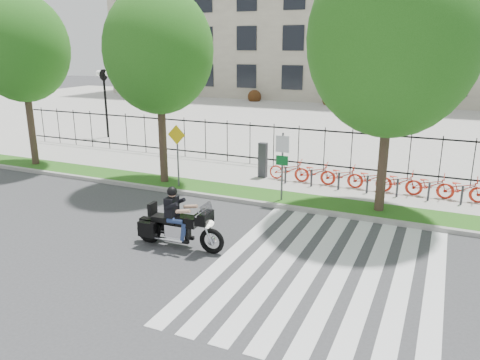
% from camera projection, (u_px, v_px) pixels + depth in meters
% --- Properties ---
extents(ground, '(120.00, 120.00, 0.00)m').
position_uv_depth(ground, '(167.00, 240.00, 14.02)').
color(ground, '#37383A').
rests_on(ground, ground).
extents(curb, '(60.00, 0.20, 0.15)m').
position_uv_depth(curb, '(226.00, 199.00, 17.59)').
color(curb, '#98968F').
rests_on(curb, ground).
extents(grass_verge, '(60.00, 1.50, 0.15)m').
position_uv_depth(grass_verge, '(236.00, 192.00, 18.34)').
color(grass_verge, '#255816').
rests_on(grass_verge, ground).
extents(sidewalk, '(60.00, 3.50, 0.15)m').
position_uv_depth(sidewalk, '(259.00, 177.00, 20.53)').
color(sidewalk, '#A09E95').
rests_on(sidewalk, ground).
extents(plaza, '(80.00, 34.00, 0.10)m').
position_uv_depth(plaza, '(344.00, 121.00, 35.93)').
color(plaza, '#A09E95').
rests_on(plaza, ground).
extents(crosswalk_stripes, '(5.70, 8.00, 0.01)m').
position_uv_depth(crosswalk_stripes, '(325.00, 271.00, 12.12)').
color(crosswalk_stripes, silver).
rests_on(crosswalk_stripes, ground).
extents(iron_fence, '(30.00, 0.06, 2.00)m').
position_uv_depth(iron_fence, '(274.00, 145.00, 21.77)').
color(iron_fence, black).
rests_on(iron_fence, sidewalk).
extents(office_building, '(60.00, 21.90, 20.15)m').
position_uv_depth(office_building, '(389.00, 3.00, 50.64)').
color(office_building, gray).
rests_on(office_building, ground).
extents(lamp_post_left, '(1.06, 0.70, 4.25)m').
position_uv_depth(lamp_post_left, '(104.00, 87.00, 28.36)').
color(lamp_post_left, black).
rests_on(lamp_post_left, ground).
extents(street_tree_0, '(4.21, 4.21, 7.78)m').
position_uv_depth(street_tree_0, '(22.00, 48.00, 20.98)').
color(street_tree_0, '#39271F').
rests_on(street_tree_0, grass_verge).
extents(street_tree_1, '(4.29, 4.29, 7.74)m').
position_uv_depth(street_tree_1, '(159.00, 51.00, 18.14)').
color(street_tree_1, '#39271F').
rests_on(street_tree_1, grass_verge).
extents(street_tree_2, '(5.42, 5.42, 8.80)m').
position_uv_depth(street_tree_2, '(394.00, 39.00, 14.61)').
color(street_tree_2, '#39271F').
rests_on(street_tree_2, grass_verge).
extents(bike_share_station, '(11.04, 0.84, 1.50)m').
position_uv_depth(bike_share_station, '(397.00, 181.00, 17.90)').
color(bike_share_station, '#2D2D33').
rests_on(bike_share_station, sidewalk).
extents(sign_pole_regulatory, '(0.50, 0.09, 2.50)m').
position_uv_depth(sign_pole_regulatory, '(282.00, 158.00, 16.76)').
color(sign_pole_regulatory, '#59595B').
rests_on(sign_pole_regulatory, grass_verge).
extents(sign_pole_warning, '(0.78, 0.09, 2.49)m').
position_uv_depth(sign_pole_warning, '(177.00, 147.00, 18.48)').
color(sign_pole_warning, '#59595B').
rests_on(sign_pole_warning, grass_verge).
extents(motorcycle_rider, '(2.84, 0.84, 2.19)m').
position_uv_depth(motorcycle_rider, '(178.00, 224.00, 13.34)').
color(motorcycle_rider, black).
rests_on(motorcycle_rider, ground).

